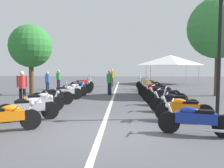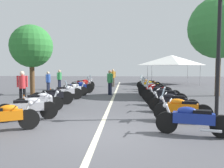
# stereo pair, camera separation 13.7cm
# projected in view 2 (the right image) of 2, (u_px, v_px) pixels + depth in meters

# --- Properties ---
(ground_plane) EXTENTS (80.00, 80.00, 0.00)m
(ground_plane) POSITION_uv_depth(u_px,v_px,m) (98.00, 133.00, 6.83)
(ground_plane) COLOR #4C4C51
(lane_centre_stripe) EXTENTS (29.93, 0.16, 0.01)m
(lane_centre_stripe) POSITION_uv_depth(u_px,v_px,m) (113.00, 99.00, 14.10)
(lane_centre_stripe) COLOR beige
(lane_centre_stripe) RESTS_ON ground_plane
(motorcycle_left_row_0) EXTENTS (1.18, 1.91, 1.00)m
(motorcycle_left_row_0) POSITION_uv_depth(u_px,v_px,m) (3.00, 117.00, 6.87)
(motorcycle_left_row_0) COLOR black
(motorcycle_left_row_0) RESTS_ON ground_plane
(motorcycle_left_row_1) EXTENTS (1.06, 2.00, 1.01)m
(motorcycle_left_row_1) POSITION_uv_depth(u_px,v_px,m) (28.00, 108.00, 8.36)
(motorcycle_left_row_1) COLOR black
(motorcycle_left_row_1) RESTS_ON ground_plane
(motorcycle_left_row_2) EXTENTS (1.09, 1.93, 0.99)m
(motorcycle_left_row_2) POSITION_uv_depth(u_px,v_px,m) (39.00, 101.00, 10.03)
(motorcycle_left_row_2) COLOR black
(motorcycle_left_row_2) RESTS_ON ground_plane
(motorcycle_left_row_3) EXTENTS (1.07, 1.96, 1.23)m
(motorcycle_left_row_3) POSITION_uv_depth(u_px,v_px,m) (53.00, 96.00, 11.72)
(motorcycle_left_row_3) COLOR black
(motorcycle_left_row_3) RESTS_ON ground_plane
(motorcycle_left_row_4) EXTENTS (1.11, 1.88, 1.01)m
(motorcycle_left_row_4) POSITION_uv_depth(u_px,v_px,m) (65.00, 92.00, 13.52)
(motorcycle_left_row_4) COLOR black
(motorcycle_left_row_4) RESTS_ON ground_plane
(motorcycle_left_row_5) EXTENTS (1.23, 1.89, 0.98)m
(motorcycle_left_row_5) POSITION_uv_depth(u_px,v_px,m) (72.00, 89.00, 15.18)
(motorcycle_left_row_5) COLOR black
(motorcycle_left_row_5) RESTS_ON ground_plane
(motorcycle_left_row_6) EXTENTS (0.97, 2.11, 1.23)m
(motorcycle_left_row_6) POSITION_uv_depth(u_px,v_px,m) (79.00, 87.00, 16.82)
(motorcycle_left_row_6) COLOR black
(motorcycle_left_row_6) RESTS_ON ground_plane
(motorcycle_left_row_7) EXTENTS (1.18, 1.89, 0.98)m
(motorcycle_left_row_7) POSITION_uv_depth(u_px,v_px,m) (82.00, 86.00, 18.34)
(motorcycle_left_row_7) COLOR black
(motorcycle_left_row_7) RESTS_ON ground_plane
(motorcycle_left_row_8) EXTENTS (0.97, 1.95, 1.22)m
(motorcycle_left_row_8) POSITION_uv_depth(u_px,v_px,m) (83.00, 84.00, 20.11)
(motorcycle_left_row_8) COLOR black
(motorcycle_left_row_8) RESTS_ON ground_plane
(motorcycle_right_row_0) EXTENTS (0.87, 2.05, 0.99)m
(motorcycle_right_row_0) POSITION_uv_depth(u_px,v_px,m) (193.00, 119.00, 6.56)
(motorcycle_right_row_0) COLOR black
(motorcycle_right_row_0) RESTS_ON ground_plane
(motorcycle_right_row_1) EXTENTS (0.83, 1.98, 1.22)m
(motorcycle_right_row_1) POSITION_uv_depth(u_px,v_px,m) (182.00, 109.00, 8.14)
(motorcycle_right_row_1) COLOR black
(motorcycle_right_row_1) RESTS_ON ground_plane
(motorcycle_right_row_2) EXTENTS (0.94, 2.04, 0.98)m
(motorcycle_right_row_2) POSITION_uv_depth(u_px,v_px,m) (173.00, 102.00, 9.82)
(motorcycle_right_row_2) COLOR black
(motorcycle_right_row_2) RESTS_ON ground_plane
(motorcycle_right_row_3) EXTENTS (0.99, 2.02, 1.01)m
(motorcycle_right_row_3) POSITION_uv_depth(u_px,v_px,m) (165.00, 96.00, 11.50)
(motorcycle_right_row_3) COLOR black
(motorcycle_right_row_3) RESTS_ON ground_plane
(motorcycle_right_row_4) EXTENTS (0.89, 2.14, 1.22)m
(motorcycle_right_row_4) POSITION_uv_depth(u_px,v_px,m) (160.00, 93.00, 13.04)
(motorcycle_right_row_4) COLOR black
(motorcycle_right_row_4) RESTS_ON ground_plane
(motorcycle_right_row_5) EXTENTS (0.85, 2.10, 1.23)m
(motorcycle_right_row_5) POSITION_uv_depth(u_px,v_px,m) (155.00, 90.00, 14.72)
(motorcycle_right_row_5) COLOR black
(motorcycle_right_row_5) RESTS_ON ground_plane
(motorcycle_right_row_6) EXTENTS (0.95, 2.07, 1.20)m
(motorcycle_right_row_6) POSITION_uv_depth(u_px,v_px,m) (152.00, 87.00, 16.50)
(motorcycle_right_row_6) COLOR black
(motorcycle_right_row_6) RESTS_ON ground_plane
(motorcycle_right_row_7) EXTENTS (0.91, 1.96, 1.00)m
(motorcycle_right_row_7) POSITION_uv_depth(u_px,v_px,m) (151.00, 86.00, 18.04)
(motorcycle_right_row_7) COLOR black
(motorcycle_right_row_7) RESTS_ON ground_plane
(motorcycle_right_row_8) EXTENTS (0.90, 2.04, 1.23)m
(motorcycle_right_row_8) POSITION_uv_depth(u_px,v_px,m) (149.00, 84.00, 19.78)
(motorcycle_right_row_8) COLOR black
(motorcycle_right_row_8) RESTS_ON ground_plane
(street_lamp_twin_globe) EXTENTS (0.32, 1.22, 4.95)m
(street_lamp_twin_globe) POSITION_uv_depth(u_px,v_px,m) (219.00, 27.00, 8.53)
(street_lamp_twin_globe) COLOR black
(street_lamp_twin_globe) RESTS_ON ground_plane
(traffic_cone_0) EXTENTS (0.36, 0.36, 0.61)m
(traffic_cone_0) POSITION_uv_depth(u_px,v_px,m) (50.00, 93.00, 14.73)
(traffic_cone_0) COLOR orange
(traffic_cone_0) RESTS_ON ground_plane
(traffic_cone_1) EXTENTS (0.36, 0.36, 0.61)m
(traffic_cone_1) POSITION_uv_depth(u_px,v_px,m) (24.00, 101.00, 11.20)
(traffic_cone_1) COLOR orange
(traffic_cone_1) RESTS_ON ground_plane
(bystander_0) EXTENTS (0.32, 0.52, 1.71)m
(bystander_0) POSITION_uv_depth(u_px,v_px,m) (22.00, 85.00, 11.69)
(bystander_0) COLOR black
(bystander_0) RESTS_ON ground_plane
(bystander_1) EXTENTS (0.48, 0.32, 1.66)m
(bystander_1) POSITION_uv_depth(u_px,v_px,m) (59.00, 78.00, 19.66)
(bystander_1) COLOR #1E2338
(bystander_1) RESTS_ON ground_plane
(bystander_2) EXTENTS (0.32, 0.53, 1.69)m
(bystander_2) POSITION_uv_depth(u_px,v_px,m) (113.00, 76.00, 22.58)
(bystander_2) COLOR brown
(bystander_2) RESTS_ON ground_plane
(bystander_3) EXTENTS (0.39, 0.41, 1.69)m
(bystander_3) POSITION_uv_depth(u_px,v_px,m) (110.00, 80.00, 15.88)
(bystander_3) COLOR #1E2338
(bystander_3) RESTS_ON ground_plane
(bystander_4) EXTENTS (0.52, 0.32, 1.58)m
(bystander_4) POSITION_uv_depth(u_px,v_px,m) (48.00, 81.00, 17.04)
(bystander_4) COLOR #1E2338
(bystander_4) RESTS_ON ground_plane
(roadside_tree_0) EXTENTS (3.99, 3.99, 6.44)m
(roadside_tree_0) POSITION_uv_depth(u_px,v_px,m) (219.00, 28.00, 15.11)
(roadside_tree_0) COLOR brown
(roadside_tree_0) RESTS_ON ground_plane
(roadside_tree_1) EXTENTS (2.86, 2.86, 4.74)m
(roadside_tree_1) POSITION_uv_depth(u_px,v_px,m) (31.00, 46.00, 15.76)
(roadside_tree_1) COLOR brown
(roadside_tree_1) RESTS_ON ground_plane
(event_tent) EXTENTS (5.33, 5.33, 3.20)m
(event_tent) POSITION_uv_depth(u_px,v_px,m) (172.00, 60.00, 25.73)
(event_tent) COLOR white
(event_tent) RESTS_ON ground_plane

